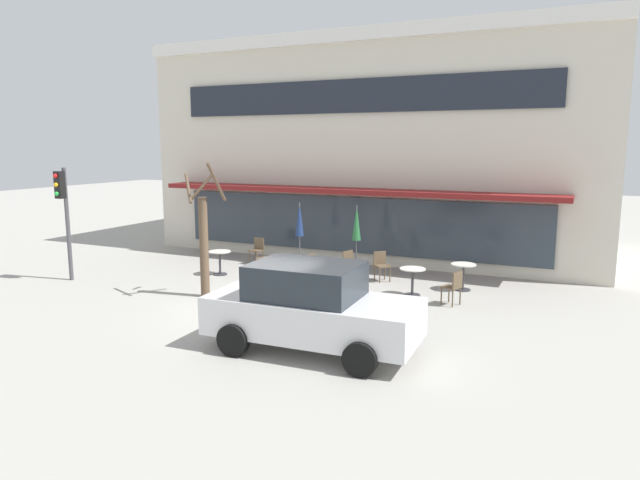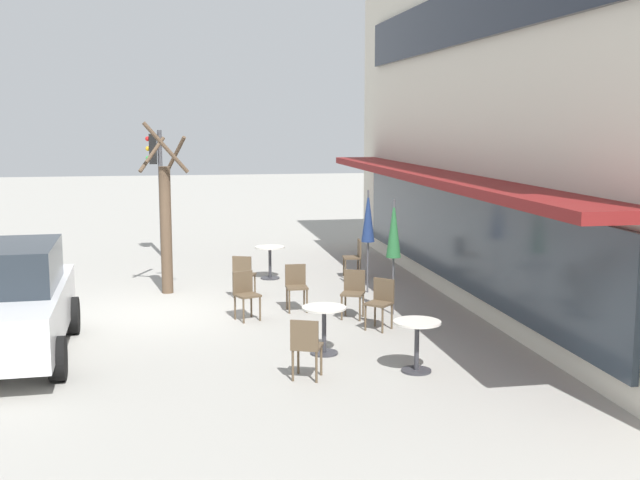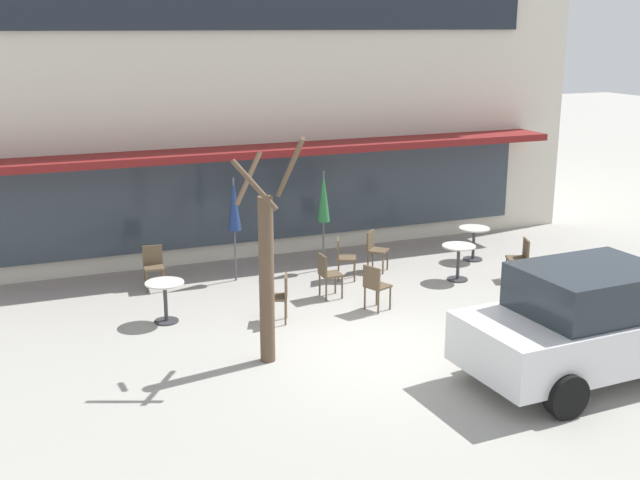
% 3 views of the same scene
% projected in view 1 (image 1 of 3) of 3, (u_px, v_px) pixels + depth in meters
% --- Properties ---
extents(ground_plane, '(80.00, 80.00, 0.00)m').
position_uv_depth(ground_plane, '(262.00, 307.00, 14.48)').
color(ground_plane, '#9E9B93').
extents(building_facade, '(16.38, 9.10, 7.86)m').
position_uv_depth(building_facade, '(389.00, 148.00, 22.73)').
color(building_facade, beige).
rests_on(building_facade, ground).
extents(cafe_table_near_wall, '(0.70, 0.70, 0.76)m').
position_uv_depth(cafe_table_near_wall, '(463.00, 272.00, 16.04)').
color(cafe_table_near_wall, '#333338').
rests_on(cafe_table_near_wall, ground).
extents(cafe_table_streetside, '(0.70, 0.70, 0.76)m').
position_uv_depth(cafe_table_streetside, '(220.00, 259.00, 17.96)').
color(cafe_table_streetside, '#333338').
rests_on(cafe_table_streetside, ground).
extents(cafe_table_by_tree, '(0.70, 0.70, 0.76)m').
position_uv_depth(cafe_table_by_tree, '(413.00, 277.00, 15.47)').
color(cafe_table_by_tree, '#333338').
rests_on(cafe_table_by_tree, ground).
extents(patio_umbrella_green_folded, '(0.28, 0.28, 2.20)m').
position_uv_depth(patio_umbrella_green_folded, '(300.00, 220.00, 18.67)').
color(patio_umbrella_green_folded, '#4C4C51').
rests_on(patio_umbrella_green_folded, ground).
extents(patio_umbrella_cream_folded, '(0.28, 0.28, 2.20)m').
position_uv_depth(patio_umbrella_cream_folded, '(357.00, 223.00, 17.84)').
color(patio_umbrella_cream_folded, '#4C4C51').
rests_on(patio_umbrella_cream_folded, ground).
extents(cafe_chair_0, '(0.40, 0.40, 0.89)m').
position_uv_depth(cafe_chair_0, '(314.00, 267.00, 16.72)').
color(cafe_chair_0, brown).
rests_on(cafe_chair_0, ground).
extents(cafe_chair_1, '(0.43, 0.43, 0.89)m').
position_uv_depth(cafe_chair_1, '(257.00, 249.00, 19.66)').
color(cafe_chair_1, brown).
rests_on(cafe_chair_1, ground).
extents(cafe_chair_2, '(0.52, 0.52, 0.89)m').
position_uv_depth(cafe_chair_2, '(454.00, 285.00, 14.52)').
color(cafe_chair_2, brown).
rests_on(cafe_chair_2, ground).
extents(cafe_chair_3, '(0.57, 0.57, 0.89)m').
position_uv_depth(cafe_chair_3, '(381.00, 264.00, 17.16)').
color(cafe_chair_3, brown).
rests_on(cafe_chair_3, ground).
extents(cafe_chair_4, '(0.52, 0.52, 0.89)m').
position_uv_depth(cafe_chair_4, '(260.00, 269.00, 16.46)').
color(cafe_chair_4, brown).
rests_on(cafe_chair_4, ground).
extents(cafe_chair_5, '(0.52, 0.52, 0.89)m').
position_uv_depth(cafe_chair_5, '(315.00, 276.00, 15.58)').
color(cafe_chair_5, brown).
rests_on(cafe_chair_5, ground).
extents(cafe_chair_6, '(0.53, 0.53, 0.89)m').
position_uv_depth(cafe_chair_6, '(350.00, 263.00, 17.26)').
color(cafe_chair_6, brown).
rests_on(cafe_chair_6, ground).
extents(parked_sedan, '(4.27, 2.16, 1.76)m').
position_uv_depth(parked_sedan, '(311.00, 307.00, 11.32)').
color(parked_sedan, silver).
rests_on(parked_sedan, ground).
extents(street_tree, '(1.07, 1.06, 3.63)m').
position_uv_depth(street_tree, '(204.00, 240.00, 15.22)').
color(street_tree, brown).
rests_on(street_tree, ground).
extents(traffic_light_pole, '(0.26, 0.44, 3.40)m').
position_uv_depth(traffic_light_pole, '(64.00, 205.00, 16.89)').
color(traffic_light_pole, '#47474C').
rests_on(traffic_light_pole, ground).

